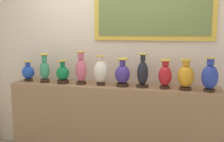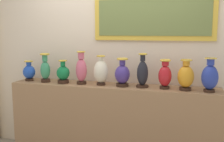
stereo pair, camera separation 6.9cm
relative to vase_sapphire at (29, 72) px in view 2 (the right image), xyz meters
The scene contains 12 objects.
display_shelf 1.35m from the vase_sapphire, ahead, with size 2.68×0.42×1.01m, color #99704C.
back_wall 1.28m from the vase_sapphire, 13.16° to the left, with size 4.93×0.14×2.94m.
vase_sapphire is the anchor object (origin of this frame).
vase_jade 0.27m from the vase_sapphire, ahead, with size 0.13×0.13×0.39m.
vase_emerald 0.53m from the vase_sapphire, ahead, with size 0.17×0.17×0.31m.
vase_rose 0.79m from the vase_sapphire, ahead, with size 0.14×0.14×0.43m.
vase_ivory 1.05m from the vase_sapphire, ahead, with size 0.18×0.18×0.38m.
vase_indigo 1.33m from the vase_sapphire, ahead, with size 0.19×0.19×0.36m.
vase_onyx 1.59m from the vase_sapphire, ahead, with size 0.15×0.15×0.42m.
vase_crimson 1.86m from the vase_sapphire, ahead, with size 0.16×0.16×0.36m.
vase_amber 2.10m from the vase_sapphire, ahead, with size 0.19×0.19×0.36m.
vase_cobalt 2.36m from the vase_sapphire, ahead, with size 0.19×0.19×0.39m.
Camera 2 is at (0.90, -3.24, 1.71)m, focal length 43.01 mm.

